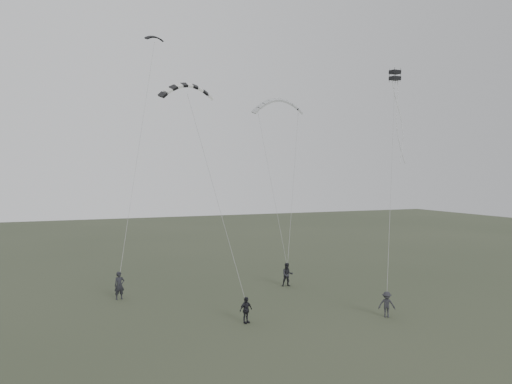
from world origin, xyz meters
name	(u,v)px	position (x,y,z in m)	size (l,w,h in m)	color
ground	(274,314)	(0.00, 0.00, 0.00)	(140.00, 140.00, 0.00)	#363E2B
flyer_left	(119,285)	(-8.04, 7.11, 0.92)	(0.67, 0.44, 1.85)	black
flyer_right	(287,275)	(4.00, 6.34, 0.87)	(0.85, 0.66, 1.74)	black
flyer_center	(246,310)	(-2.18, -1.05, 0.74)	(0.86, 0.36, 1.47)	black
flyer_far	(387,304)	(5.82, -3.11, 0.75)	(0.97, 0.56, 1.50)	#252529
kite_dark_small	(154,37)	(-4.63, 12.11, 18.93)	(1.43, 0.43, 0.49)	black
kite_pale_large	(278,100)	(6.14, 12.63, 14.77)	(4.44, 1.00, 1.78)	#A9ABAE
kite_striped	(187,85)	(-4.15, 4.09, 13.95)	(3.41, 0.85, 1.30)	black
kite_box	(395,75)	(10.79, 2.74, 15.44)	(0.63, 0.63, 0.71)	black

